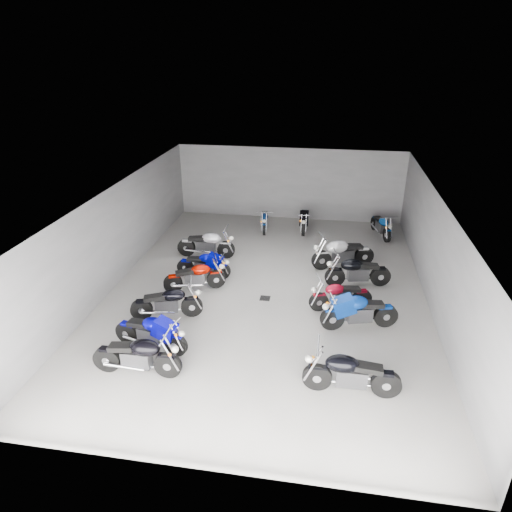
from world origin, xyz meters
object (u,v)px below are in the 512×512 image
object	(u,v)px
motorcycle_left_d	(195,277)
motorcycle_left_f	(207,244)
motorcycle_left_c	(167,303)
motorcycle_back_d	(304,219)
motorcycle_left_e	(204,265)
motorcycle_right_a	(351,374)
motorcycle_right_f	(342,253)
drain_grate	(265,298)
motorcycle_left_b	(151,333)
motorcycle_left_a	(138,356)
motorcycle_back_f	(381,225)
motorcycle_right_c	(359,311)
motorcycle_right_e	(357,272)
motorcycle_back_c	(264,220)
motorcycle_right_d	(340,295)

from	to	relation	value
motorcycle_left_d	motorcycle_left_f	distance (m)	2.55
motorcycle_left_c	motorcycle_back_d	world-z (taller)	motorcycle_left_c
motorcycle_left_e	motorcycle_right_a	distance (m)	6.95
motorcycle_right_f	drain_grate	bearing A→B (deg)	116.46
motorcycle_left_b	motorcycle_right_a	size ratio (longest dim) A/B	0.94
motorcycle_left_a	motorcycle_left_b	distance (m)	0.99
motorcycle_left_f	motorcycle_right_a	distance (m)	8.37
motorcycle_left_e	motorcycle_back_f	distance (m)	7.87
motorcycle_right_c	motorcycle_right_e	size ratio (longest dim) A/B	1.01
motorcycle_left_f	motorcycle_right_c	distance (m)	6.66
motorcycle_right_e	motorcycle_back_d	xyz separation A→B (m)	(-2.03, 4.75, -0.04)
motorcycle_right_a	motorcycle_back_c	xyz separation A→B (m)	(-3.37, 9.74, -0.09)
motorcycle_left_e	motorcycle_right_d	xyz separation A→B (m)	(4.55, -1.39, 0.01)
motorcycle_back_d	motorcycle_back_f	bearing A→B (deg)	175.81
motorcycle_left_c	motorcycle_back_d	size ratio (longest dim) A/B	1.01
motorcycle_right_f	motorcycle_back_c	size ratio (longest dim) A/B	1.20
motorcycle_back_d	motorcycle_right_d	bearing A→B (deg)	101.99
drain_grate	motorcycle_right_c	distance (m)	3.08
motorcycle_left_a	motorcycle_right_f	distance (m)	8.28
motorcycle_right_e	motorcycle_back_d	bearing A→B (deg)	12.18
motorcycle_left_e	motorcycle_left_a	bearing A→B (deg)	1.14
motorcycle_left_f	motorcycle_back_f	bearing A→B (deg)	114.37
motorcycle_left_e	drain_grate	bearing A→B (deg)	66.83
motorcycle_left_d	motorcycle_back_f	xyz separation A→B (m)	(6.30, 5.70, -0.01)
motorcycle_right_a	motorcycle_back_c	world-z (taller)	motorcycle_right_a
motorcycle_left_b	motorcycle_left_e	bearing A→B (deg)	-171.76
drain_grate	motorcycle_left_f	size ratio (longest dim) A/B	0.15
motorcycle_left_f	motorcycle_right_c	xyz separation A→B (m)	(5.38, -3.93, 0.01)
motorcycle_left_f	motorcycle_back_d	size ratio (longest dim) A/B	1.08
motorcycle_right_f	motorcycle_back_d	bearing A→B (deg)	2.98
motorcycle_right_d	motorcycle_back_d	distance (m)	6.49
motorcycle_left_c	motorcycle_left_f	size ratio (longest dim) A/B	0.93
drain_grate	motorcycle_right_e	size ratio (longest dim) A/B	0.15
motorcycle_back_c	motorcycle_back_d	xyz separation A→B (m)	(1.69, 0.25, 0.04)
motorcycle_left_b	drain_grate	bearing A→B (deg)	152.41
motorcycle_left_c	motorcycle_left_d	world-z (taller)	motorcycle_left_c
motorcycle_left_d	motorcycle_back_f	distance (m)	8.50
motorcycle_back_d	motorcycle_right_f	bearing A→B (deg)	113.38
motorcycle_left_b	motorcycle_right_d	world-z (taller)	motorcycle_left_b
drain_grate	motorcycle_right_c	size ratio (longest dim) A/B	0.15
motorcycle_back_c	motorcycle_left_c	bearing A→B (deg)	69.25
motorcycle_left_e	motorcycle_left_b	bearing A→B (deg)	-0.02
motorcycle_right_d	motorcycle_back_c	distance (m)	6.85
motorcycle_left_b	motorcycle_left_d	world-z (taller)	motorcycle_left_b
motorcycle_left_b	motorcycle_left_e	xyz separation A→B (m)	(0.26, 4.21, -0.05)
motorcycle_right_d	motorcycle_left_e	bearing A→B (deg)	55.08
motorcycle_left_f	motorcycle_right_e	size ratio (longest dim) A/B	1.01
motorcycle_left_e	motorcycle_left_f	world-z (taller)	motorcycle_left_f
motorcycle_left_c	motorcycle_back_d	xyz separation A→B (m)	(3.44, 7.61, -0.01)
motorcycle_right_a	motorcycle_right_e	distance (m)	5.25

